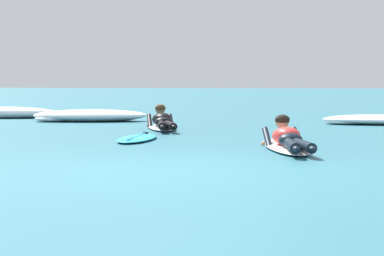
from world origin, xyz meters
The scene contains 6 objects.
ground_plane centered at (0.00, 10.00, 0.00)m, with size 120.00×120.00×0.00m, color #2D6B7A.
surfer_near centered at (1.32, 2.64, 0.13)m, with size 0.88×2.67×0.55m.
surfer_far centered at (-1.09, 6.89, 0.14)m, with size 0.97×2.52×0.54m.
drifting_surfboard centered at (-1.14, 4.23, 0.03)m, with size 0.61×1.86×0.16m.
whitewater_front centered at (-3.21, 9.61, 0.13)m, with size 2.82×1.48×0.29m.
whitewater_back centered at (3.40, 9.08, 0.10)m, with size 2.43×1.25×0.22m.
Camera 1 is at (1.09, -8.49, 1.04)m, focal length 72.74 mm.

